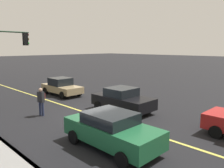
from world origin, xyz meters
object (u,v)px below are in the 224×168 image
Objects in this scene: car_green at (111,130)px; pedestrian_with_backpack at (41,99)px; car_tan at (61,87)px; car_black at (122,100)px.

pedestrian_with_backpack is at bearing -0.87° from car_green.
car_black reaches higher than car_tan.
car_black reaches higher than car_green.
car_green is 6.19m from pedestrian_with_backpack.
pedestrian_with_backpack is at bearing 56.34° from car_black.
car_tan is 2.42× the size of pedestrian_with_backpack.
car_black is (3.36, -4.34, -0.00)m from car_green.
car_tan is 6.15m from pedestrian_with_backpack.
car_green is 1.04× the size of car_tan.
car_green is 5.49m from car_black.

